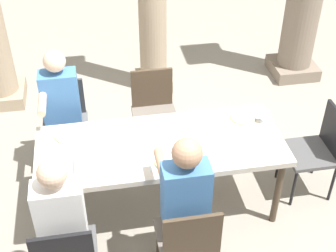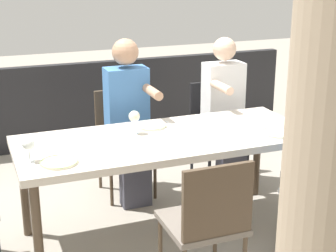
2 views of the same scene
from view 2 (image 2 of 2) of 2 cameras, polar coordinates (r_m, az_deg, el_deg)
ground_plane at (r=4.01m, az=-0.26°, el=-11.42°), size 16.00×16.00×0.00m
dining_table at (r=3.72m, az=-0.28°, el=-2.09°), size 2.09×0.84×0.76m
chair_west_north at (r=3.51m, az=17.61°, el=-7.29°), size 0.44×0.44×0.88m
chair_west_south at (r=4.82m, az=5.27°, el=0.34°), size 0.44×0.44×0.88m
chair_mid_north at (r=3.06m, az=4.32°, el=-10.08°), size 0.44×0.44×0.91m
chair_mid_south at (r=4.52m, az=-4.89°, el=-0.97°), size 0.44×0.44×0.88m
diner_woman_green at (r=3.57m, az=16.02°, el=-3.33°), size 0.35×0.49×1.34m
diner_man_white at (r=4.28m, az=-4.22°, el=1.05°), size 0.35×0.50×1.35m
diner_guest_third at (r=4.62m, az=6.28°, el=1.92°), size 0.35×0.49×1.31m
patio_railing at (r=5.76m, az=-7.99°, el=2.49°), size 4.49×0.10×0.90m
plate_0 at (r=3.83m, az=11.83°, el=-0.74°), size 0.23×0.23×0.02m
fork_0 at (r=3.91m, az=13.67°, el=-0.56°), size 0.02×0.17×0.01m
spoon_0 at (r=3.75m, az=9.90°, el=-1.10°), size 0.03×0.17×0.01m
plate_1 at (r=3.91m, az=-1.87°, el=0.03°), size 0.23×0.23×0.02m
wine_glass_1 at (r=3.74m, az=-3.68°, el=0.99°), size 0.08×0.08×0.17m
fork_1 at (r=3.96m, az=0.17°, el=0.19°), size 0.02×0.17×0.01m
spoon_1 at (r=3.87m, az=-3.97°, el=-0.30°), size 0.03×0.17×0.01m
plate_2 at (r=3.29m, az=-11.76°, el=-3.87°), size 0.23×0.23×0.02m
wine_glass_2 at (r=3.33m, az=-14.92°, el=-2.00°), size 0.08×0.08×0.15m
fork_2 at (r=3.32m, az=-9.20°, el=-3.64°), size 0.03×0.17×0.01m
spoon_2 at (r=3.28m, az=-14.34°, el=-4.28°), size 0.02×0.17×0.01m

